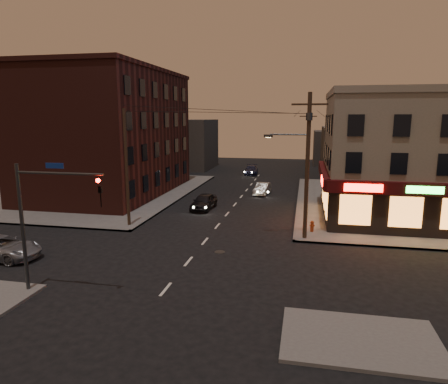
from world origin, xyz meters
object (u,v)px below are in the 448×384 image
(sedan_near, at_px, (204,202))
(sedan_mid, at_px, (262,189))
(fire_hydrant, at_px, (312,226))
(sedan_far, at_px, (251,170))
(suv_cross, at_px, (1,248))

(sedan_near, bearing_deg, sedan_mid, 64.62)
(sedan_near, bearing_deg, fire_hydrant, -27.89)
(sedan_far, distance_m, fire_hydrant, 30.66)
(sedan_mid, xyz_separation_m, sedan_far, (-3.30, 15.15, 0.02))
(suv_cross, bearing_deg, sedan_near, -29.03)
(suv_cross, relative_size, sedan_near, 1.17)
(sedan_near, xyz_separation_m, sedan_far, (1.29, 23.43, -0.07))
(suv_cross, distance_m, sedan_mid, 27.11)
(suv_cross, bearing_deg, sedan_mid, -28.61)
(sedan_near, xyz_separation_m, sedan_mid, (4.59, 8.28, -0.09))
(sedan_near, distance_m, fire_hydrant, 11.52)
(sedan_near, height_order, sedan_mid, sedan_near)
(suv_cross, xyz_separation_m, sedan_mid, (13.46, 23.53, -0.05))
(sedan_mid, distance_m, fire_hydrant, 15.22)
(sedan_far, bearing_deg, suv_cross, -109.01)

